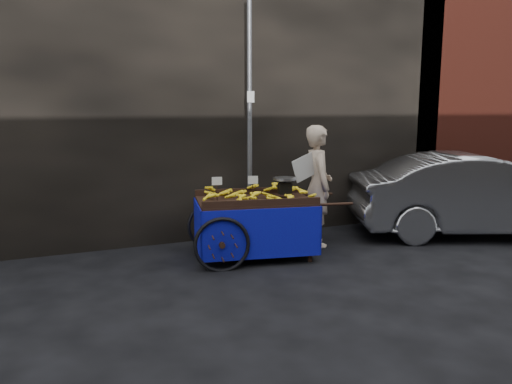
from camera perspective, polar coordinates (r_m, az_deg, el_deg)
name	(u,v)px	position (r m, az deg, el deg)	size (l,w,h in m)	color
ground	(264,264)	(7.29, 0.90, -8.20)	(80.00, 80.00, 0.00)	black
building_wall	(228,93)	(9.50, -3.18, 11.27)	(13.50, 2.00, 5.00)	black
street_pole	(250,121)	(8.25, -0.74, 8.09)	(0.12, 0.10, 4.00)	slate
banana_cart	(251,206)	(7.43, -0.54, -1.57)	(2.50, 1.46, 1.28)	black
vendor	(318,186)	(8.13, 7.07, 0.72)	(0.87, 0.80, 1.96)	#BDA58D
plastic_bag	(313,241)	(8.06, 6.50, -5.58)	(0.27, 0.22, 0.24)	blue
parked_car	(479,195)	(9.56, 24.10, -0.31)	(1.51, 4.34, 1.43)	#A9ABB0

